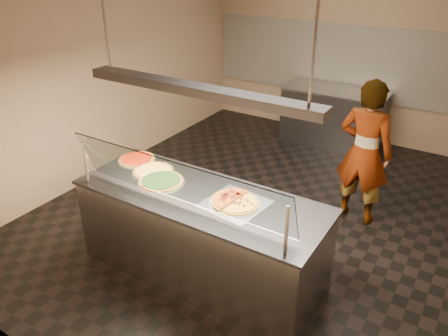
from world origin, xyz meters
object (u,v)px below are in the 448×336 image
Objects in this scene: perforated_tray at (235,203)px; half_pizza_pepperoni at (225,197)px; half_pizza_sausage at (245,205)px; heat_lamp_housing at (197,90)px; pizza_spatula at (145,172)px; pizza_spinach at (162,181)px; pizza_cheese at (154,171)px; sneeze_guard at (176,182)px; prep_table at (333,116)px; pizza_tomato at (137,159)px; serving_counter at (201,235)px; worker at (364,153)px.

perforated_tray is 1.27× the size of half_pizza_pepperoni.
half_pizza_pepperoni is 1.00× the size of half_pizza_sausage.
perforated_tray is at bearing 4.80° from heat_lamp_housing.
half_pizza_pepperoni reaches higher than pizza_spatula.
half_pizza_sausage is 1.19m from pizza_spatula.
pizza_spatula is at bearing 179.41° from perforated_tray.
pizza_spinach is 0.20× the size of heat_lamp_housing.
pizza_cheese reaches higher than perforated_tray.
sneeze_guard reaches higher than half_pizza_pepperoni.
pizza_spinach is 4.01m from prep_table.
pizza_spinach is 1.06× the size of pizza_cheese.
half_pizza_pepperoni is 1.11× the size of pizza_tomato.
half_pizza_pepperoni is 0.21m from half_pizza_sausage.
half_pizza_sausage reaches higher than prep_table.
serving_counter is at bearing 90.00° from sneeze_guard.
half_pizza_sausage is (0.21, 0.00, -0.01)m from half_pizza_pepperoni.
pizza_cheese is 1.61× the size of pizza_spatula.
serving_counter is 0.83m from sneeze_guard.
worker is at bearing 65.19° from sneeze_guard.
half_pizza_pepperoni is at bearing 3.10° from pizza_spinach.
heat_lamp_housing is (0.46, 0.01, 1.00)m from pizza_spinach.
serving_counter is at bearing -3.39° from pizza_spatula.
heat_lamp_housing is at bearing 0.81° from pizza_spinach.
pizza_tomato is (-1.27, 0.21, -0.02)m from half_pizza_pepperoni.
heat_lamp_housing is (0.05, -3.96, 1.48)m from prep_table.
pizza_spinach is 0.27× the size of worker.
half_pizza_pepperoni is (0.26, 0.38, -0.26)m from sneeze_guard.
worker is (1.08, -2.08, 0.41)m from prep_table.
pizza_cheese is at bearing -19.28° from pizza_tomato.
half_pizza_pepperoni reaches higher than pizza_cheese.
perforated_tray is at bearing 74.84° from worker.
pizza_spinach is at bearing 56.13° from worker.
pizza_cheese is 2.44m from worker.
prep_table is (0.66, 3.92, -0.49)m from pizza_spatula.
serving_counter and prep_table have the same top height.
half_pizza_sausage is 0.26× the size of worker.
perforated_tray is 0.35× the size of prep_table.
perforated_tray is at bearing -0.90° from half_pizza_pepperoni.
heat_lamp_housing is at bearing -172.95° from half_pizza_pepperoni.
pizza_spinach is at bearing -177.41° from perforated_tray.
serving_counter is 5.42× the size of half_pizza_sausage.
heat_lamp_housing reaches higher than prep_table.
worker is (2.03, 1.64, -0.06)m from pizza_tomato.
prep_table is 4.23m from heat_lamp_housing.
prep_table is (0.62, 3.84, -0.48)m from pizza_cheese.
perforated_tray is 1.05m from pizza_cheese.
sneeze_guard is at bearing -134.66° from perforated_tray.
pizza_cheese is at bearing 169.68° from serving_counter.
pizza_tomato is at bearing 146.17° from pizza_spatula.
worker is at bearing 45.90° from pizza_cheese.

